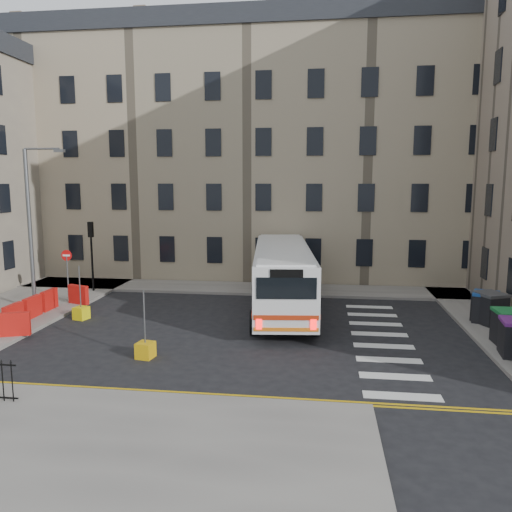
% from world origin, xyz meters
% --- Properties ---
extents(ground, '(120.00, 120.00, 0.00)m').
position_xyz_m(ground, '(0.00, 0.00, 0.00)').
color(ground, black).
rests_on(ground, ground).
extents(pavement_north, '(36.00, 3.20, 0.15)m').
position_xyz_m(pavement_north, '(-6.00, 8.60, 0.07)').
color(pavement_north, slate).
rests_on(pavement_north, ground).
extents(pavement_east, '(2.40, 26.00, 0.15)m').
position_xyz_m(pavement_east, '(9.00, 4.00, 0.07)').
color(pavement_east, slate).
rests_on(pavement_east, ground).
extents(pavement_west, '(6.00, 22.00, 0.15)m').
position_xyz_m(pavement_west, '(-14.00, 1.00, 0.07)').
color(pavement_west, slate).
rests_on(pavement_west, ground).
extents(terrace_north, '(38.30, 10.80, 17.20)m').
position_xyz_m(terrace_north, '(-7.00, 15.50, 8.62)').
color(terrace_north, gray).
rests_on(terrace_north, ground).
extents(traffic_light_nw, '(0.28, 0.22, 4.10)m').
position_xyz_m(traffic_light_nw, '(-12.00, 6.50, 2.87)').
color(traffic_light_nw, black).
rests_on(traffic_light_nw, pavement_west).
extents(streetlamp, '(0.50, 0.22, 8.14)m').
position_xyz_m(streetlamp, '(-13.00, 2.00, 4.34)').
color(streetlamp, '#595B5E').
rests_on(streetlamp, pavement_west).
extents(no_entry_north, '(0.60, 0.08, 3.00)m').
position_xyz_m(no_entry_north, '(-12.50, 4.50, 2.08)').
color(no_entry_north, '#595B5E').
rests_on(no_entry_north, pavement_west).
extents(roadworks_barriers, '(1.66, 6.26, 1.00)m').
position_xyz_m(roadworks_barriers, '(-11.84, 0.50, 0.65)').
color(roadworks_barriers, red).
rests_on(roadworks_barriers, pavement_west).
extents(bus, '(3.98, 12.15, 3.24)m').
position_xyz_m(bus, '(-0.53, 4.00, 1.87)').
color(bus, silver).
rests_on(bus, ground).
extents(wheelie_bin_c, '(1.13, 1.29, 1.39)m').
position_xyz_m(wheelie_bin_c, '(8.88, -0.77, 0.85)').
color(wheelie_bin_c, black).
rests_on(wheelie_bin_c, pavement_east).
extents(wheelie_bin_d, '(1.56, 1.65, 1.44)m').
position_xyz_m(wheelie_bin_d, '(9.10, 2.28, 0.87)').
color(wheelie_bin_d, black).
rests_on(wheelie_bin_d, pavement_east).
extents(wheelie_bin_e, '(1.48, 1.57, 1.40)m').
position_xyz_m(wheelie_bin_e, '(9.00, 2.56, 0.85)').
color(wheelie_bin_e, black).
rests_on(wheelie_bin_e, pavement_east).
extents(bollard_yellow, '(0.73, 0.73, 0.60)m').
position_xyz_m(bollard_yellow, '(-10.00, 0.99, 0.30)').
color(bollard_yellow, yellow).
rests_on(bollard_yellow, ground).
extents(bollard_chevron, '(0.69, 0.69, 0.60)m').
position_xyz_m(bollard_chevron, '(-5.06, -3.75, 0.30)').
color(bollard_chevron, gold).
rests_on(bollard_chevron, ground).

